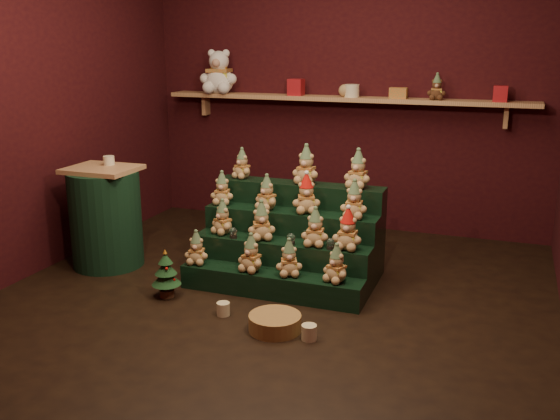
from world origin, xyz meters
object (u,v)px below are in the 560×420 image
at_px(snow_globe_b, 291,239).
at_px(snow_globe_c, 331,244).
at_px(riser_tier_front, 271,284).
at_px(wicker_basket, 275,323).
at_px(white_bear, 219,66).
at_px(mini_christmas_tree, 166,274).
at_px(brown_bear, 437,87).
at_px(mug_left, 223,309).
at_px(mug_right, 309,332).
at_px(side_table, 106,217).
at_px(snow_globe_a, 233,233).

height_order(snow_globe_b, snow_globe_c, snow_globe_b).
height_order(riser_tier_front, snow_globe_c, snow_globe_c).
distance_m(wicker_basket, white_bear, 3.20).
bearing_deg(mini_christmas_tree, snow_globe_b, 28.91).
height_order(snow_globe_c, mini_christmas_tree, snow_globe_c).
xyz_separation_m(white_bear, brown_bear, (2.17, -0.00, -0.16)).
bearing_deg(snow_globe_b, mini_christmas_tree, -151.09).
bearing_deg(white_bear, snow_globe_c, -51.79).
bearing_deg(riser_tier_front, snow_globe_c, 21.40).
height_order(mini_christmas_tree, wicker_basket, mini_christmas_tree).
distance_m(wicker_basket, brown_bear, 2.82).
distance_m(mug_left, mug_right, 0.68).
distance_m(side_table, mug_left, 1.51).
relative_size(mini_christmas_tree, mug_left, 4.05).
xyz_separation_m(riser_tier_front, mini_christmas_tree, (-0.72, -0.29, 0.09)).
height_order(snow_globe_a, mug_left, snow_globe_a).
bearing_deg(brown_bear, snow_globe_a, -132.68).
xyz_separation_m(riser_tier_front, mug_right, (0.49, -0.59, -0.04)).
distance_m(riser_tier_front, mug_left, 0.48).
bearing_deg(white_bear, mug_right, -60.93).
relative_size(riser_tier_front, wicker_basket, 4.04).
bearing_deg(snow_globe_b, snow_globe_a, -180.00).
bearing_deg(snow_globe_c, riser_tier_front, -158.60).
height_order(riser_tier_front, mug_left, riser_tier_front).
relative_size(snow_globe_c, brown_bear, 0.36).
bearing_deg(white_bear, snow_globe_b, -57.58).
xyz_separation_m(mini_christmas_tree, wicker_basket, (0.95, -0.25, -0.13)).
bearing_deg(riser_tier_front, white_bear, 124.68).
xyz_separation_m(wicker_basket, brown_bear, (0.67, 2.37, 1.38)).
distance_m(snow_globe_b, snow_globe_c, 0.31).
relative_size(snow_globe_a, snow_globe_c, 1.00).
distance_m(riser_tier_front, mug_right, 0.76).
bearing_deg(riser_tier_front, brown_bear, 63.55).
bearing_deg(mug_left, snow_globe_c, 45.42).
xyz_separation_m(mug_left, white_bear, (-1.08, 2.27, 1.55)).
bearing_deg(side_table, mug_right, -20.34).
xyz_separation_m(mini_christmas_tree, brown_bear, (1.63, 2.12, 1.25)).
height_order(riser_tier_front, snow_globe_b, snow_globe_b).
height_order(riser_tier_front, brown_bear, brown_bear).
distance_m(riser_tier_front, white_bear, 2.68).
bearing_deg(snow_globe_a, mug_left, -72.53).
relative_size(wicker_basket, white_bear, 0.63).
bearing_deg(snow_globe_b, wicker_basket, -79.04).
height_order(snow_globe_b, white_bear, white_bear).
xyz_separation_m(snow_globe_a, snow_globe_b, (0.47, 0.00, 0.00)).
bearing_deg(mug_right, snow_globe_c, 95.91).
xyz_separation_m(side_table, mug_left, (1.35, -0.58, -0.37)).
bearing_deg(brown_bear, mug_right, -105.09).
bearing_deg(riser_tier_front, mug_left, -112.64).
height_order(snow_globe_a, snow_globe_b, snow_globe_b).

